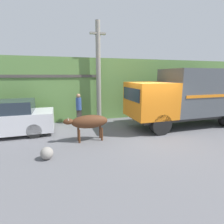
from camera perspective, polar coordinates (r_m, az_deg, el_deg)
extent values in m
plane|color=slate|center=(8.48, 13.04, -7.50)|extent=(60.00, 60.00, 0.00)
cube|color=#608C47|center=(13.82, 0.10, 8.30)|extent=(32.00, 5.08, 3.80)
cube|color=#99ADB7|center=(12.02, -20.25, 4.25)|extent=(5.98, 2.40, 2.64)
cube|color=#4C4742|center=(11.93, -20.74, 10.93)|extent=(6.28, 2.70, 0.16)
cube|color=#2D2D2D|center=(10.63, 23.40, -0.91)|extent=(6.31, 1.77, 0.18)
cube|color=orange|center=(9.09, 12.29, 3.92)|extent=(2.06, 2.21, 1.74)
cube|color=#232D38|center=(8.58, 6.24, 5.77)|extent=(0.04, 1.88, 0.61)
cube|color=#4C5156|center=(11.15, 28.00, 6.00)|extent=(4.80, 2.21, 2.42)
cube|color=orange|center=(10.41, 32.27, 4.55)|extent=(4.32, 0.03, 0.14)
cylinder|color=black|center=(8.63, 15.39, -3.78)|extent=(1.01, 0.49, 1.01)
ellipsoid|color=#512D19|center=(7.50, -7.27, -3.12)|extent=(1.56, 0.57, 0.57)
ellipsoid|color=#512D19|center=(7.39, -14.06, -3.05)|extent=(0.42, 0.25, 0.25)
cone|color=#B7AD93|center=(7.27, -14.06, -2.30)|extent=(0.06, 0.06, 0.11)
cone|color=#B7AD93|center=(7.46, -14.16, -1.95)|extent=(0.06, 0.06, 0.11)
cylinder|color=#512D19|center=(7.46, -10.63, -7.86)|extent=(0.09, 0.09, 0.56)
cylinder|color=#512D19|center=(7.75, -10.91, -7.10)|extent=(0.09, 0.09, 0.56)
cylinder|color=#512D19|center=(7.62, -3.33, -7.24)|extent=(0.09, 0.09, 0.56)
cylinder|color=#512D19|center=(7.91, -3.89, -6.53)|extent=(0.09, 0.09, 0.56)
cube|color=silver|center=(9.56, -31.78, -2.87)|extent=(4.38, 1.80, 0.90)
cube|color=#232D38|center=(9.40, -31.62, 1.45)|extent=(2.41, 1.65, 0.55)
cylinder|color=black|center=(8.66, -24.02, -5.55)|extent=(0.66, 0.29, 0.66)
cube|color=#38332D|center=(10.34, -10.67, -1.53)|extent=(0.28, 0.19, 0.81)
cylinder|color=#334C8C|center=(10.19, -10.83, 2.62)|extent=(0.33, 0.33, 0.71)
sphere|color=#A87A56|center=(10.13, -10.94, 5.24)|extent=(0.23, 0.23, 0.23)
cylinder|color=gray|center=(10.52, -4.45, 12.48)|extent=(0.27, 0.27, 5.77)
cube|color=gray|center=(10.77, -4.66, 24.21)|extent=(0.90, 0.22, 0.10)
sphere|color=gray|center=(6.41, -20.51, -12.48)|extent=(0.42, 0.42, 0.42)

